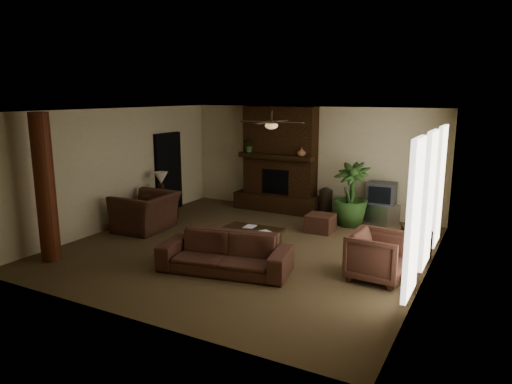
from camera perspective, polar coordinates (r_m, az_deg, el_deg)
The scene contains 23 objects.
room_shell at distance 9.33m, azimuth -1.16°, elevation 1.36°, with size 7.00×7.00×7.00m.
fireplace at distance 12.56m, azimuth 2.88°, elevation 2.94°, with size 2.40×0.70×2.80m.
windows at distance 8.44m, azimuth 20.42°, elevation -0.87°, with size 0.08×3.65×2.35m.
log_column at distance 9.47m, azimuth -24.47°, elevation 0.44°, with size 0.36×0.36×2.80m, color #622D18.
doorway at distance 12.77m, azimuth -10.70°, elevation 2.43°, with size 0.10×1.00×2.10m, color black.
ceiling_fan at distance 9.27m, azimuth 1.91°, elevation 8.32°, with size 1.35×1.35×0.37m.
sofa at distance 8.32m, azimuth -3.84°, elevation -6.73°, with size 2.33×0.68×0.91m, color #4B2C20.
armchair_left at distance 11.06m, azimuth -13.40°, elevation -1.63°, with size 1.33×0.86×1.16m, color #4B2C20.
armchair_right at distance 8.20m, azimuth 14.72°, elevation -7.36°, with size 0.89×0.83×0.92m, color #4B2C20.
coffee_table at distance 9.47m, azimuth -0.51°, elevation -4.87°, with size 1.20×0.70×0.43m.
ottoman at distance 10.82m, azimuth 7.89°, elevation -3.79°, with size 0.60×0.60×0.40m, color #4B2C20.
tv_stand at distance 11.78m, azimuth 14.89°, elevation -2.54°, with size 0.85×0.50×0.50m, color silver.
tv at distance 11.65m, azimuth 15.21°, elevation -0.15°, with size 0.67×0.56×0.52m.
floor_vase at distance 12.11m, azimuth 8.56°, elevation -0.99°, with size 0.34×0.34×0.77m.
floor_plant at distance 11.40m, azimuth 11.51°, elevation -1.94°, with size 0.85×1.52×0.85m, color #2E5020.
side_table_left at distance 12.03m, azimuth -11.21°, elevation -1.95°, with size 0.50×0.50×0.55m, color black.
lamp_left at distance 11.91m, azimuth -11.58°, elevation 1.48°, with size 0.40×0.40×0.65m.
side_table_right at distance 9.69m, azimuth 19.03°, elevation -5.76°, with size 0.50×0.50×0.55m, color black.
lamp_right at distance 9.53m, azimuth 19.35°, elevation -1.54°, with size 0.44×0.44×0.65m.
mantel_plant at distance 12.66m, azimuth -0.79°, elevation 5.63°, with size 0.38×0.42×0.33m, color #2E5020.
mantel_vase at distance 11.92m, azimuth 5.61°, elevation 4.92°, with size 0.22×0.23×0.22m, color #955D3B.
book_a at distance 9.56m, azimuth -1.37°, elevation -3.47°, with size 0.22×0.03×0.29m, color #999999.
book_b at distance 9.24m, azimuth 0.47°, elevation -4.01°, with size 0.21×0.02×0.29m, color #999999.
Camera 1 is at (4.50, -7.99, 3.11)m, focal length 32.58 mm.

